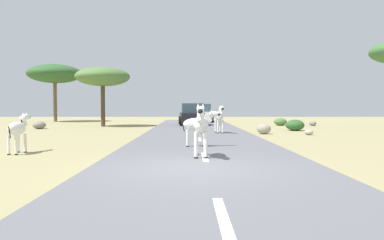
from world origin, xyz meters
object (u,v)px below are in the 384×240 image
object	(u,v)px
tree_0	(103,77)
rock_3	(309,132)
zebra_1	(198,125)
car_1	(192,115)
bush_0	(280,122)
zebra_0	(219,116)
rock_1	(39,125)
zebra_3	(18,129)
zebra_2	(201,125)
car_0	(202,113)
bush_1	(295,125)
rock_0	(313,123)
rock_2	(264,129)
tree_1	(55,74)

from	to	relation	value
tree_0	rock_3	world-z (taller)	tree_0
zebra_1	car_1	distance (m)	16.09
car_1	bush_0	distance (m)	7.20
rock_3	car_1	bearing A→B (deg)	122.73
zebra_0	rock_3	xyz separation A→B (m)	(4.82, -0.78, -0.85)
zebra_1	rock_1	distance (m)	15.93
zebra_3	zebra_2	bearing A→B (deg)	-10.16
car_1	bush_0	world-z (taller)	car_1
car_0	tree_0	world-z (taller)	tree_0
rock_1	bush_0	bearing A→B (deg)	13.39
car_0	bush_1	bearing A→B (deg)	111.63
rock_0	bush_1	bearing A→B (deg)	-118.06
rock_0	car_1	bearing A→B (deg)	176.10
bush_0	zebra_0	bearing A→B (deg)	-122.17
car_1	zebra_1	bearing A→B (deg)	-92.74
car_0	rock_2	bearing A→B (deg)	98.83
zebra_2	tree_1	distance (m)	30.03
zebra_2	rock_0	size ratio (longest dim) A/B	2.84
bush_1	car_1	bearing A→B (deg)	135.95
tree_1	bush_1	distance (m)	24.85
zebra_1	car_0	distance (m)	22.35
zebra_2	rock_2	xyz separation A→B (m)	(3.86, 9.83, -0.72)
rock_0	rock_1	bearing A→B (deg)	-169.74
bush_0	bush_1	size ratio (longest dim) A/B	0.86
bush_0	zebra_2	bearing A→B (deg)	-110.34
tree_0	bush_1	size ratio (longest dim) A/B	3.85
rock_2	zebra_3	bearing A→B (deg)	-139.17
bush_0	rock_1	xyz separation A→B (m)	(-17.76, -4.23, -0.04)
zebra_3	car_1	distance (m)	18.69
rock_1	bush_1	bearing A→B (deg)	-6.82
tree_0	bush_0	xyz separation A→B (m)	(14.02, 1.30, -3.50)
bush_1	rock_3	xyz separation A→B (m)	(-0.24, -3.50, -0.21)
zebra_0	bush_0	distance (m)	10.66
zebra_1	rock_0	bearing A→B (deg)	147.61
zebra_0	zebra_3	size ratio (longest dim) A/B	1.16
bush_1	car_0	bearing A→B (deg)	113.81
zebra_1	bush_0	bearing A→B (deg)	155.43
tree_0	zebra_3	bearing A→B (deg)	-86.59
zebra_0	bush_1	size ratio (longest dim) A/B	1.42
zebra_2	car_0	distance (m)	25.29
zebra_1	car_1	bearing A→B (deg)	179.67
zebra_2	rock_0	bearing A→B (deg)	-114.34
rock_1	rock_2	distance (m)	15.39
rock_1	rock_2	xyz separation A→B (m)	(14.60, -4.89, 0.03)
zebra_0	zebra_3	xyz separation A→B (m)	(-7.38, -8.66, -0.18)
tree_0	rock_3	distance (m)	16.09
car_0	rock_0	xyz separation A→B (m)	(8.61, -6.90, -0.65)
car_0	rock_0	bearing A→B (deg)	139.11
rock_1	tree_1	bearing A→B (deg)	104.77
car_1	tree_0	distance (m)	7.58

